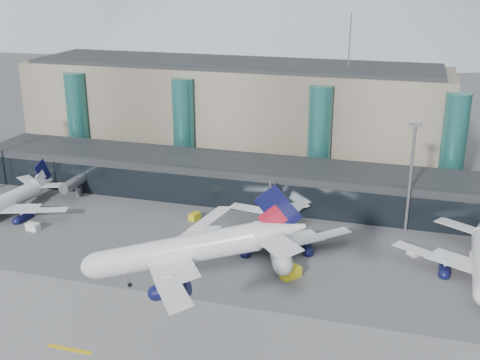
# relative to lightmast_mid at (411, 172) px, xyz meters

# --- Properties ---
(ground) EXTENTS (900.00, 900.00, 0.00)m
(ground) POSITION_rel_lightmast_mid_xyz_m (-30.00, -48.00, -14.42)
(ground) COLOR #515154
(ground) RESTS_ON ground
(concourse) EXTENTS (170.00, 27.00, 10.00)m
(concourse) POSITION_rel_lightmast_mid_xyz_m (-30.02, 9.73, -9.45)
(concourse) COLOR black
(concourse) RESTS_ON ground
(terminal_main) EXTENTS (130.00, 30.00, 31.00)m
(terminal_main) POSITION_rel_lightmast_mid_xyz_m (-55.00, 42.00, 1.03)
(terminal_main) COLOR gray
(terminal_main) RESTS_ON ground
(teal_towers) EXTENTS (116.40, 19.40, 46.00)m
(teal_towers) POSITION_rel_lightmast_mid_xyz_m (-44.99, 26.01, -0.41)
(teal_towers) COLOR #256965
(teal_towers) RESTS_ON ground
(lightmast_mid) EXTENTS (3.00, 1.20, 25.60)m
(lightmast_mid) POSITION_rel_lightmast_mid_xyz_m (0.00, 0.00, 0.00)
(lightmast_mid) COLOR slate
(lightmast_mid) RESTS_ON ground
(hero_jet) EXTENTS (36.97, 36.78, 11.97)m
(hero_jet) POSITION_rel_lightmast_mid_xyz_m (-29.71, -57.63, 4.76)
(hero_jet) COLOR silver
(hero_jet) RESTS_ON ground
(jet_parked_left) EXTENTS (35.20, 35.00, 11.40)m
(jet_parked_left) POSITION_rel_lightmast_mid_xyz_m (-95.19, -15.57, -10.11)
(jet_parked_left) COLOR silver
(jet_parked_left) RESTS_ON ground
(jet_parked_mid) EXTENTS (34.14, 36.18, 11.62)m
(jet_parked_mid) POSITION_rel_lightmast_mid_xyz_m (-27.57, -15.62, -10.02)
(jet_parked_mid) COLOR silver
(jet_parked_mid) RESTS_ON ground
(veh_a) EXTENTS (3.31, 2.15, 1.75)m
(veh_a) POSITION_rel_lightmast_mid_xyz_m (-83.21, -24.32, -13.55)
(veh_a) COLOR silver
(veh_a) RESTS_ON ground
(veh_b) EXTENTS (2.53, 3.29, 1.67)m
(veh_b) POSITION_rel_lightmast_mid_xyz_m (-49.30, -7.77, -13.58)
(veh_b) COLOR gold
(veh_b) RESTS_ON ground
(veh_c) EXTENTS (3.48, 2.08, 1.84)m
(veh_c) POSITION_rel_lightmast_mid_xyz_m (-33.45, -19.73, -13.50)
(veh_c) COLOR #444549
(veh_c) RESTS_ON ground
(veh_d) EXTENTS (2.77, 2.74, 1.45)m
(veh_d) POSITION_rel_lightmast_mid_xyz_m (14.81, -9.97, -13.69)
(veh_d) COLOR silver
(veh_d) RESTS_ON ground
(veh_f) EXTENTS (2.39, 3.88, 2.04)m
(veh_f) POSITION_rel_lightmast_mid_xyz_m (-92.36, -11.76, -13.40)
(veh_f) COLOR #444549
(veh_f) RESTS_ON ground
(veh_g) EXTENTS (2.74, 2.62, 1.40)m
(veh_g) POSITION_rel_lightmast_mid_xyz_m (1.99, -12.69, -13.72)
(veh_g) COLOR silver
(veh_g) RESTS_ON ground
(veh_h) EXTENTS (4.16, 4.42, 2.21)m
(veh_h) POSITION_rel_lightmast_mid_xyz_m (-20.93, -29.69, -13.31)
(veh_h) COLOR gold
(veh_h) RESTS_ON ground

